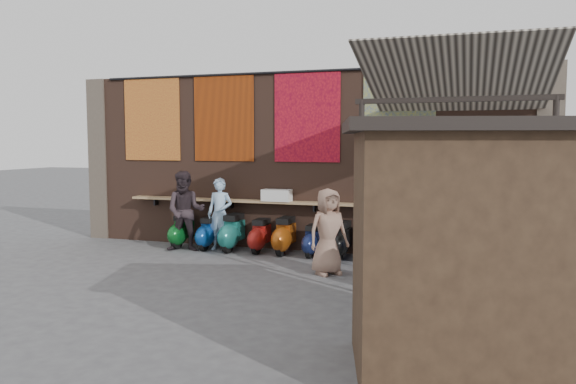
{
  "coord_description": "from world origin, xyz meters",
  "views": [
    {
      "loc": [
        3.78,
        -9.45,
        2.44
      ],
      "look_at": [
        0.28,
        1.2,
        1.44
      ],
      "focal_mm": 35.0,
      "sensor_mm": 36.0,
      "label": 1
    }
  ],
  "objects_px": {
    "scooter_stool_7": "(372,241)",
    "scooter_stool_9": "(432,247)",
    "scooter_stool_0": "(182,231)",
    "scooter_stool_1": "(209,233)",
    "scooter_stool_4": "(285,236)",
    "shopper_navy": "(454,242)",
    "shopper_grey": "(441,254)",
    "shelf_box": "(277,195)",
    "shopper_tan": "(328,232)",
    "scooter_stool_2": "(232,233)",
    "scooter_stool_8": "(402,243)",
    "diner_right": "(186,211)",
    "diner_left": "(220,214)",
    "scooter_stool_3": "(260,236)",
    "market_stall": "(471,256)",
    "scooter_stool_5": "(312,241)",
    "scooter_stool_6": "(342,240)"
  },
  "relations": [
    {
      "from": "scooter_stool_7",
      "to": "scooter_stool_9",
      "type": "xyz_separation_m",
      "value": [
        1.2,
        0.02,
        -0.06
      ]
    },
    {
      "from": "scooter_stool_0",
      "to": "scooter_stool_9",
      "type": "bearing_deg",
      "value": -0.27
    },
    {
      "from": "scooter_stool_1",
      "to": "scooter_stool_4",
      "type": "distance_m",
      "value": 1.83
    },
    {
      "from": "shopper_navy",
      "to": "shopper_grey",
      "type": "distance_m",
      "value": 0.33
    },
    {
      "from": "shelf_box",
      "to": "scooter_stool_0",
      "type": "height_order",
      "value": "shelf_box"
    },
    {
      "from": "scooter_stool_0",
      "to": "shopper_tan",
      "type": "xyz_separation_m",
      "value": [
        3.88,
        -1.55,
        0.42
      ]
    },
    {
      "from": "scooter_stool_7",
      "to": "scooter_stool_0",
      "type": "bearing_deg",
      "value": 179.4
    },
    {
      "from": "scooter_stool_2",
      "to": "scooter_stool_8",
      "type": "relative_size",
      "value": 1.01
    },
    {
      "from": "scooter_stool_2",
      "to": "shopper_grey",
      "type": "relative_size",
      "value": 0.57
    },
    {
      "from": "scooter_stool_2",
      "to": "scooter_stool_9",
      "type": "xyz_separation_m",
      "value": [
        4.35,
        0.02,
        -0.07
      ]
    },
    {
      "from": "scooter_stool_2",
      "to": "scooter_stool_8",
      "type": "height_order",
      "value": "scooter_stool_2"
    },
    {
      "from": "scooter_stool_8",
      "to": "diner_right",
      "type": "relative_size",
      "value": 0.47
    },
    {
      "from": "scooter_stool_0",
      "to": "shopper_grey",
      "type": "xyz_separation_m",
      "value": [
        5.95,
        -2.84,
        0.38
      ]
    },
    {
      "from": "scooter_stool_7",
      "to": "shopper_navy",
      "type": "relative_size",
      "value": 0.46
    },
    {
      "from": "scooter_stool_7",
      "to": "diner_left",
      "type": "bearing_deg",
      "value": 179.72
    },
    {
      "from": "scooter_stool_0",
      "to": "scooter_stool_3",
      "type": "relative_size",
      "value": 1.02
    },
    {
      "from": "scooter_stool_7",
      "to": "market_stall",
      "type": "height_order",
      "value": "market_stall"
    },
    {
      "from": "scooter_stool_2",
      "to": "scooter_stool_9",
      "type": "distance_m",
      "value": 4.35
    },
    {
      "from": "scooter_stool_4",
      "to": "diner_left",
      "type": "relative_size",
      "value": 0.51
    },
    {
      "from": "scooter_stool_0",
      "to": "diner_right",
      "type": "distance_m",
      "value": 0.71
    },
    {
      "from": "scooter_stool_0",
      "to": "diner_left",
      "type": "bearing_deg",
      "value": -1.74
    },
    {
      "from": "diner_right",
      "to": "shopper_grey",
      "type": "bearing_deg",
      "value": -42.34
    },
    {
      "from": "shopper_grey",
      "to": "market_stall",
      "type": "relative_size",
      "value": 0.6
    },
    {
      "from": "scooter_stool_5",
      "to": "diner_right",
      "type": "height_order",
      "value": "diner_right"
    },
    {
      "from": "scooter_stool_4",
      "to": "diner_left",
      "type": "distance_m",
      "value": 1.59
    },
    {
      "from": "diner_left",
      "to": "shopper_tan",
      "type": "height_order",
      "value": "diner_left"
    },
    {
      "from": "shopper_navy",
      "to": "shopper_grey",
      "type": "height_order",
      "value": "shopper_navy"
    },
    {
      "from": "scooter_stool_6",
      "to": "scooter_stool_9",
      "type": "distance_m",
      "value": 1.85
    },
    {
      "from": "scooter_stool_1",
      "to": "shopper_navy",
      "type": "xyz_separation_m",
      "value": [
        5.45,
        -2.6,
        0.55
      ]
    },
    {
      "from": "scooter_stool_1",
      "to": "market_stall",
      "type": "bearing_deg",
      "value": -43.72
    },
    {
      "from": "scooter_stool_2",
      "to": "diner_left",
      "type": "xyz_separation_m",
      "value": [
        -0.31,
        0.02,
        0.41
      ]
    },
    {
      "from": "scooter_stool_5",
      "to": "shopper_tan",
      "type": "height_order",
      "value": "shopper_tan"
    },
    {
      "from": "scooter_stool_2",
      "to": "diner_left",
      "type": "distance_m",
      "value": 0.51
    },
    {
      "from": "scooter_stool_7",
      "to": "diner_right",
      "type": "distance_m",
      "value": 4.19
    },
    {
      "from": "scooter_stool_9",
      "to": "shopper_navy",
      "type": "relative_size",
      "value": 0.4
    },
    {
      "from": "shelf_box",
      "to": "shopper_tan",
      "type": "bearing_deg",
      "value": -47.99
    },
    {
      "from": "diner_right",
      "to": "shopper_grey",
      "type": "distance_m",
      "value": 6.17
    },
    {
      "from": "scooter_stool_5",
      "to": "diner_right",
      "type": "relative_size",
      "value": 0.39
    },
    {
      "from": "scooter_stool_2",
      "to": "shopper_tan",
      "type": "xyz_separation_m",
      "value": [
        2.58,
        -1.5,
        0.39
      ]
    },
    {
      "from": "scooter_stool_9",
      "to": "diner_left",
      "type": "bearing_deg",
      "value": -179.96
    },
    {
      "from": "scooter_stool_4",
      "to": "scooter_stool_5",
      "type": "relative_size",
      "value": 1.18
    },
    {
      "from": "shelf_box",
      "to": "scooter_stool_7",
      "type": "bearing_deg",
      "value": -8.16
    },
    {
      "from": "scooter_stool_8",
      "to": "shopper_grey",
      "type": "distance_m",
      "value": 2.92
    },
    {
      "from": "scooter_stool_4",
      "to": "diner_left",
      "type": "xyz_separation_m",
      "value": [
        -1.54,
        -0.01,
        0.42
      ]
    },
    {
      "from": "scooter_stool_0",
      "to": "scooter_stool_5",
      "type": "bearing_deg",
      "value": -1.37
    },
    {
      "from": "scooter_stool_4",
      "to": "diner_right",
      "type": "distance_m",
      "value": 2.3
    },
    {
      "from": "scooter_stool_3",
      "to": "shopper_grey",
      "type": "distance_m",
      "value": 4.91
    },
    {
      "from": "scooter_stool_1",
      "to": "scooter_stool_9",
      "type": "height_order",
      "value": "scooter_stool_1"
    },
    {
      "from": "scooter_stool_8",
      "to": "diner_right",
      "type": "xyz_separation_m",
      "value": [
        -4.76,
        -0.29,
        0.49
      ]
    },
    {
      "from": "scooter_stool_4",
      "to": "diner_right",
      "type": "xyz_separation_m",
      "value": [
        -2.22,
        -0.35,
        0.5
      ]
    }
  ]
}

